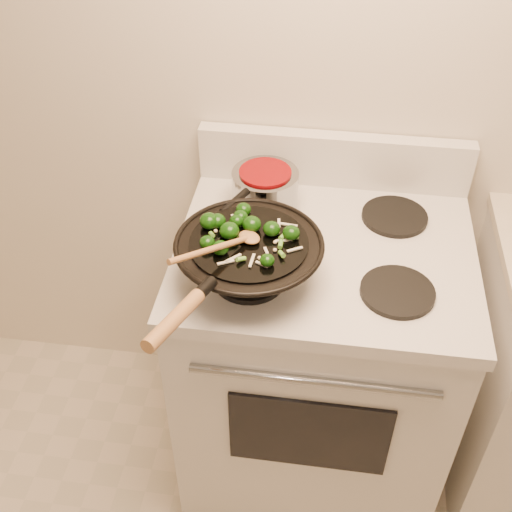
# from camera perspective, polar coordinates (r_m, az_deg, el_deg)

# --- Properties ---
(stove) EXTENTS (0.78, 0.67, 1.08)m
(stove) POSITION_cam_1_polar(r_m,az_deg,el_deg) (2.00, 5.30, -9.03)
(stove) COLOR silver
(stove) RESTS_ON ground
(wok) EXTENTS (0.36, 0.57, 0.17)m
(wok) POSITION_cam_1_polar(r_m,az_deg,el_deg) (1.53, -0.70, -0.20)
(wok) COLOR black
(wok) RESTS_ON stove
(stirfry) EXTENTS (0.25, 0.22, 0.04)m
(stirfry) POSITION_cam_1_polar(r_m,az_deg,el_deg) (1.51, -1.45, 2.42)
(stirfry) COLOR black
(stirfry) RESTS_ON wok
(wooden_spoon) EXTENTS (0.19, 0.22, 0.08)m
(wooden_spoon) POSITION_cam_1_polar(r_m,az_deg,el_deg) (1.45, -2.53, 1.07)
(wooden_spoon) COLOR #9D6B3E
(wooden_spoon) RESTS_ON wok
(saucepan) EXTENTS (0.19, 0.28, 0.11)m
(saucepan) POSITION_cam_1_polar(r_m,az_deg,el_deg) (1.77, 0.78, 6.04)
(saucepan) COLOR gray
(saucepan) RESTS_ON stove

